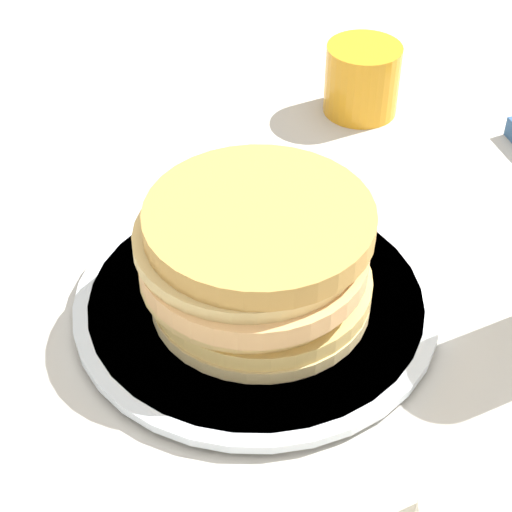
% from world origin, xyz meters
% --- Properties ---
extents(ground_plane, '(4.00, 4.00, 0.00)m').
position_xyz_m(ground_plane, '(0.00, 0.00, 0.00)').
color(ground_plane, '#BCB7AD').
extents(plate, '(0.28, 0.28, 0.01)m').
position_xyz_m(plate, '(0.03, 0.02, 0.01)').
color(plate, silver).
rests_on(plate, ground_plane).
extents(pancake_stack, '(0.17, 0.18, 0.08)m').
position_xyz_m(pancake_stack, '(0.03, 0.03, 0.05)').
color(pancake_stack, '#D5B979').
rests_on(pancake_stack, plate).
extents(juice_glass, '(0.07, 0.07, 0.07)m').
position_xyz_m(juice_glass, '(-0.20, -0.19, 0.04)').
color(juice_glass, orange).
rests_on(juice_glass, ground_plane).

